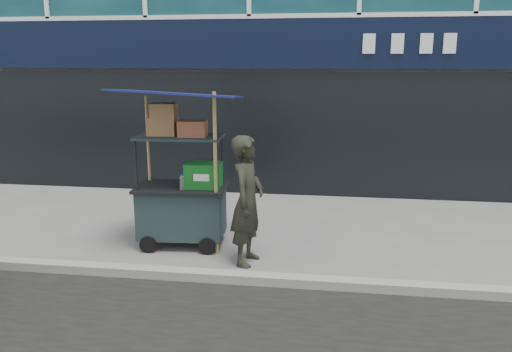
# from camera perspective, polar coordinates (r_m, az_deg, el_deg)

# --- Properties ---
(ground) EXTENTS (80.00, 80.00, 0.00)m
(ground) POSITION_cam_1_polar(r_m,az_deg,el_deg) (6.43, -6.10, -10.98)
(ground) COLOR #62615D
(ground) RESTS_ON ground
(curb) EXTENTS (80.00, 0.18, 0.12)m
(curb) POSITION_cam_1_polar(r_m,az_deg,el_deg) (6.23, -6.57, -11.21)
(curb) COLOR gray
(curb) RESTS_ON ground
(vendor_cart) EXTENTS (1.75, 1.28, 2.27)m
(vendor_cart) POSITION_cam_1_polar(r_m,az_deg,el_deg) (7.16, -8.38, -1.76)
(vendor_cart) COLOR #172828
(vendor_cart) RESTS_ON ground
(vendor_man) EXTENTS (0.51, 0.68, 1.70)m
(vendor_man) POSITION_cam_1_polar(r_m,az_deg,el_deg) (6.44, -0.99, -2.83)
(vendor_man) COLOR black
(vendor_man) RESTS_ON ground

